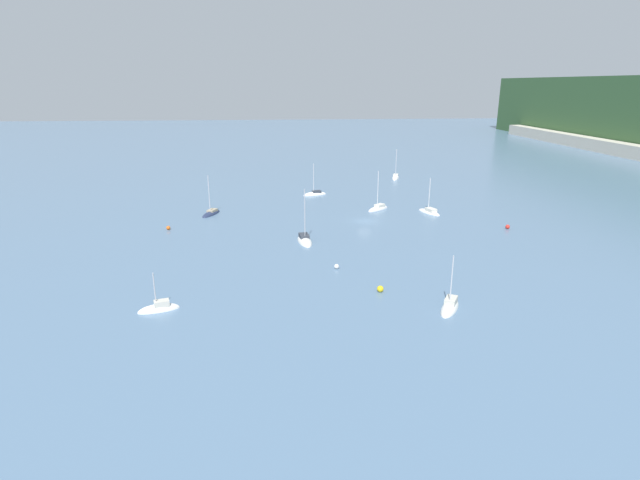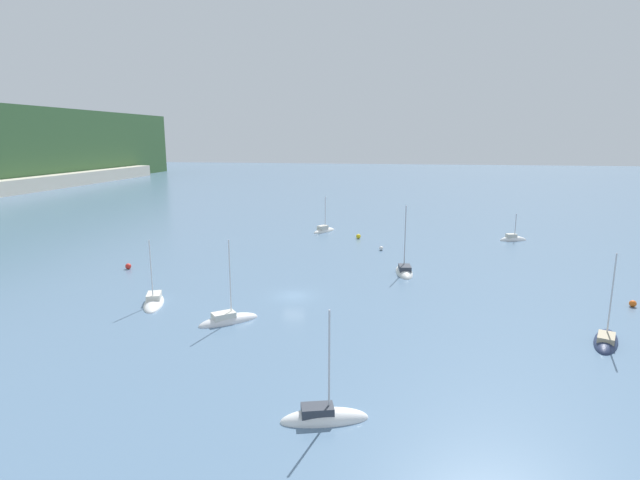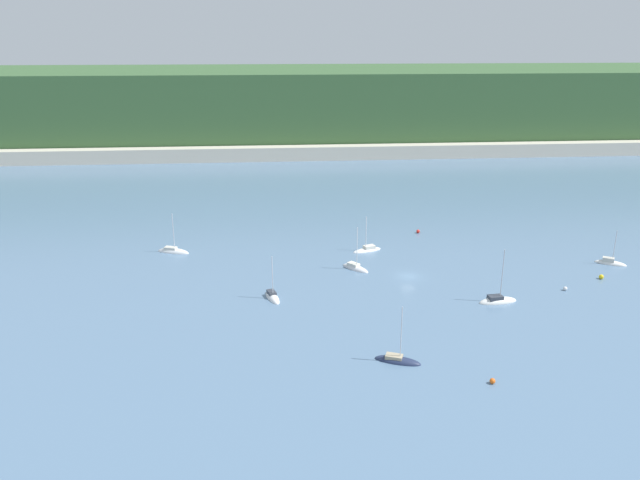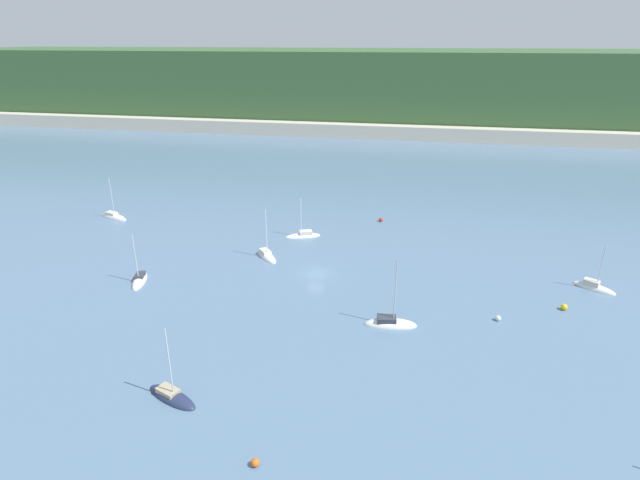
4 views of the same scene
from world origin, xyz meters
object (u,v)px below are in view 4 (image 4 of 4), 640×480
object	(u,v)px
sailboat_6	(172,397)
sailboat_7	(140,281)
mooring_buoy_1	(381,219)
sailboat_4	(390,324)
sailboat_3	(114,217)
sailboat_1	(303,236)
mooring_buoy_0	(498,318)
mooring_buoy_3	(255,463)
mooring_buoy_2	(564,307)
sailboat_0	(266,256)
sailboat_5	(593,288)

from	to	relation	value
sailboat_6	sailboat_7	bearing A→B (deg)	148.41
mooring_buoy_1	sailboat_4	bearing A→B (deg)	-83.41
sailboat_3	mooring_buoy_1	size ratio (longest dim) A/B	11.49
sailboat_1	sailboat_6	size ratio (longest dim) A/B	0.89
sailboat_1	mooring_buoy_0	xyz separation A→B (m)	(31.66, -23.96, 0.24)
sailboat_1	mooring_buoy_3	world-z (taller)	sailboat_1
mooring_buoy_2	mooring_buoy_3	world-z (taller)	mooring_buoy_2
sailboat_3	sailboat_4	distance (m)	65.73
sailboat_0	sailboat_4	world-z (taller)	sailboat_4
sailboat_3	mooring_buoy_2	xyz separation A→B (m)	(81.22, -21.67, 0.34)
mooring_buoy_1	mooring_buoy_3	bearing A→B (deg)	-94.79
sailboat_1	mooring_buoy_3	distance (m)	53.59
sailboat_5	mooring_buoy_0	world-z (taller)	sailboat_5
sailboat_1	mooring_buoy_2	size ratio (longest dim) A/B	9.27
sailboat_3	sailboat_4	size ratio (longest dim) A/B	0.91
sailboat_3	mooring_buoy_3	size ratio (longest dim) A/B	12.39
sailboat_6	mooring_buoy_3	world-z (taller)	sailboat_6
mooring_buoy_1	sailboat_7	bearing A→B (deg)	-134.72
mooring_buoy_1	mooring_buoy_3	world-z (taller)	mooring_buoy_1
mooring_buoy_1	mooring_buoy_3	size ratio (longest dim) A/B	1.08
sailboat_1	sailboat_6	bearing A→B (deg)	64.84
mooring_buoy_1	sailboat_0	bearing A→B (deg)	-129.25
sailboat_6	mooring_buoy_0	distance (m)	41.30
mooring_buoy_1	mooring_buoy_2	bearing A→B (deg)	-47.96
sailboat_0	sailboat_5	bearing A→B (deg)	47.76
sailboat_0	mooring_buoy_0	world-z (taller)	sailboat_0
sailboat_4	sailboat_5	size ratio (longest dim) A/B	1.34
sailboat_0	sailboat_5	distance (m)	50.62
mooring_buoy_0	mooring_buoy_1	xyz separation A→B (m)	(-18.22, 35.00, 0.05)
mooring_buoy_2	mooring_buoy_3	size ratio (longest dim) A/B	1.14
mooring_buoy_1	mooring_buoy_2	xyz separation A→B (m)	(27.35, -30.33, 0.02)
sailboat_0	mooring_buoy_1	xyz separation A→B (m)	(17.42, 21.32, 0.30)
sailboat_0	mooring_buoy_2	xyz separation A→B (m)	(44.77, -9.01, 0.33)
sailboat_5	sailboat_6	distance (m)	60.46
sailboat_3	mooring_buoy_0	bearing A→B (deg)	-1.62
sailboat_4	sailboat_6	size ratio (longest dim) A/B	1.13
sailboat_0	sailboat_1	bearing A→B (deg)	118.37
sailboat_0	mooring_buoy_0	bearing A→B (deg)	28.54
sailboat_7	sailboat_3	bearing A→B (deg)	-157.56
sailboat_4	sailboat_5	xyz separation A→B (m)	(28.68, 16.00, 0.03)
sailboat_3	sailboat_6	xyz separation A→B (m)	(37.33, -48.66, -0.00)
sailboat_4	mooring_buoy_2	xyz separation A→B (m)	(22.86, 8.57, 0.33)
mooring_buoy_0	mooring_buoy_2	world-z (taller)	mooring_buoy_2
sailboat_4	sailboat_6	world-z (taller)	sailboat_4
sailboat_7	mooring_buoy_0	distance (m)	51.80
sailboat_5	mooring_buoy_1	bearing A→B (deg)	176.31
sailboat_0	sailboat_1	world-z (taller)	sailboat_0
sailboat_5	sailboat_3	bearing A→B (deg)	-158.36
sailboat_6	mooring_buoy_2	bearing A→B (deg)	53.96
sailboat_0	sailboat_6	distance (m)	36.01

